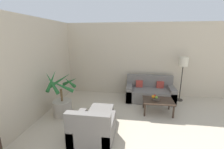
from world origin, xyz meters
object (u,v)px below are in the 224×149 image
potted_palm (62,101)px  apple_red (155,96)px  sofa_loveseat (150,92)px  coffee_table (158,102)px  ottoman (101,115)px  apple_green (157,97)px  floor_lamp (183,65)px  armchair (93,130)px  fruit_bowl (155,99)px  orange_fruit (153,97)px

potted_palm → apple_red: 2.69m
sofa_loveseat → coffee_table: bearing=-81.0°
coffee_table → ottoman: 1.71m
coffee_table → apple_green: bearing=-163.6°
floor_lamp → apple_green: 1.63m
floor_lamp → armchair: bearing=-134.0°
floor_lamp → coffee_table: size_ratio=1.78×
potted_palm → fruit_bowl: 2.70m
sofa_loveseat → floor_lamp: bearing=5.8°
coffee_table → apple_green: size_ratio=10.84×
apple_green → floor_lamp: bearing=47.5°
coffee_table → orange_fruit: size_ratio=9.66×
potted_palm → armchair: potted_palm is taller
armchair → orange_fruit: bearing=47.2°
potted_palm → fruit_bowl: (2.64, 0.55, 0.01)m
apple_red → armchair: 2.18m
floor_lamp → apple_red: (-1.00, -0.95, -0.80)m
ottoman → floor_lamp: bearing=35.2°
sofa_loveseat → armchair: sofa_loveseat is taller
fruit_bowl → armchair: bearing=-133.8°
potted_palm → sofa_loveseat: size_ratio=0.79×
fruit_bowl → apple_green: (0.02, -0.04, 0.07)m
armchair → ottoman: armchair is taller
apple_red → orange_fruit: bearing=-122.9°
apple_green → apple_red: bearing=112.3°
apple_red → ottoman: apple_red is taller
sofa_loveseat → orange_fruit: bearing=-89.8°
fruit_bowl → ottoman: fruit_bowl is taller
fruit_bowl → ottoman: size_ratio=0.43×
sofa_loveseat → coffee_table: size_ratio=1.89×
potted_palm → floor_lamp: 4.04m
sofa_loveseat → coffee_table: 0.94m
coffee_table → fruit_bowl: size_ratio=3.47×
potted_palm → ottoman: 1.20m
sofa_loveseat → armchair: (-1.41, -2.44, -0.00)m
apple_red → apple_green: bearing=-67.7°
floor_lamp → coffee_table: bearing=-131.3°
potted_palm → armchair: size_ratio=1.50×
fruit_bowl → armchair: (-1.48, -1.54, -0.15)m
apple_red → floor_lamp: bearing=43.5°
ottoman → orange_fruit: bearing=26.6°
potted_palm → orange_fruit: bearing=11.7°
armchair → apple_red: bearing=47.6°
coffee_table → orange_fruit: 0.21m
coffee_table → armchair: 2.18m
potted_palm → ottoman: potted_palm is taller
potted_palm → sofa_loveseat: bearing=29.4°
potted_palm → ottoman: bearing=-8.4°
fruit_bowl → orange_fruit: (-0.07, -0.02, 0.07)m
ottoman → apple_green: bearing=24.6°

